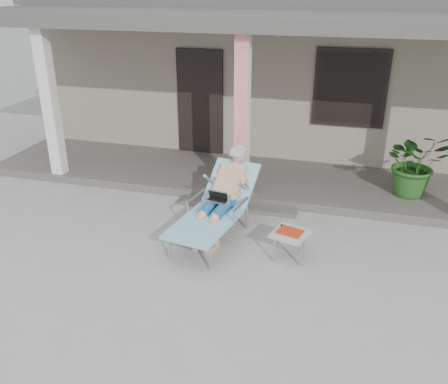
% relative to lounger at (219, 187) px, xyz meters
% --- Properties ---
extents(ground, '(60.00, 60.00, 0.00)m').
position_rel_lounger_xyz_m(ground, '(0.04, -0.94, -0.76)').
color(ground, '#9E9E99').
rests_on(ground, ground).
extents(house, '(10.40, 5.40, 3.30)m').
position_rel_lounger_xyz_m(house, '(0.04, 5.55, 0.90)').
color(house, gray).
rests_on(house, ground).
extents(porch_deck, '(10.00, 2.00, 0.15)m').
position_rel_lounger_xyz_m(porch_deck, '(0.04, 2.06, -0.69)').
color(porch_deck, '#605B56').
rests_on(porch_deck, ground).
extents(porch_overhang, '(10.00, 2.30, 2.85)m').
position_rel_lounger_xyz_m(porch_overhang, '(0.04, 2.00, 2.03)').
color(porch_overhang, silver).
rests_on(porch_overhang, porch_deck).
extents(porch_step, '(2.00, 0.30, 0.07)m').
position_rel_lounger_xyz_m(porch_step, '(0.04, 0.91, -0.72)').
color(porch_step, '#605B56').
rests_on(porch_step, ground).
extents(lounger, '(1.01, 1.96, 1.24)m').
position_rel_lounger_xyz_m(lounger, '(0.00, 0.00, 0.00)').
color(lounger, '#B7B7BC').
rests_on(lounger, ground).
extents(side_table, '(0.55, 0.55, 0.40)m').
position_rel_lounger_xyz_m(side_table, '(1.09, -0.37, -0.42)').
color(side_table, '#B3B3AE').
rests_on(side_table, ground).
extents(potted_palm, '(1.21, 1.12, 1.12)m').
position_rel_lounger_xyz_m(potted_palm, '(2.81, 1.92, -0.05)').
color(potted_palm, '#26591E').
rests_on(potted_palm, porch_deck).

